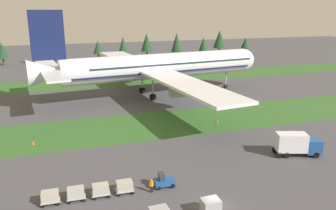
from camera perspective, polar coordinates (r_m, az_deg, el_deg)
ground_plane at (r=40.93m, az=7.91°, el=-16.69°), size 400.00×400.00×0.00m
grass_strip_near at (r=66.49m, az=-3.42°, el=-3.41°), size 320.00×15.99×0.01m
grass_strip_far at (r=108.16m, az=-9.42°, el=3.96°), size 320.00×15.99×0.01m
airliner at (r=87.03m, az=-2.14°, el=6.50°), size 60.63×74.84×21.69m
baggage_tug at (r=44.22m, az=-0.71°, el=-12.65°), size 2.64×1.38×1.97m
cargo_dolly_lead at (r=43.26m, az=-7.31°, el=-13.32°), size 2.25×1.57×1.55m
cargo_dolly_second at (r=43.00m, az=-11.24°, el=-13.71°), size 2.25×1.57×1.55m
cargo_dolly_third at (r=42.93m, az=-15.21°, el=-14.04°), size 2.25×1.57×1.55m
cargo_dolly_fourth at (r=43.06m, az=-19.18°, el=-14.30°), size 2.25×1.57×1.55m
catering_truck at (r=56.13m, az=20.85°, el=-6.07°), size 7.33×4.38×3.58m
ground_crew_marshaller at (r=43.04m, az=-2.78°, el=-13.32°), size 0.55×0.36×1.74m
uld_container_2 at (r=39.34m, az=7.16°, el=-16.58°), size 2.01×1.61×1.80m
taxiway_marker_0 at (r=61.42m, az=-21.70°, el=-5.89°), size 0.44×0.44×0.68m
taxiway_marker_1 at (r=68.53m, az=8.25°, el=-2.71°), size 0.44×0.44×0.57m
distant_tree_line at (r=151.61m, az=-11.61°, el=9.88°), size 154.00×10.13×12.36m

